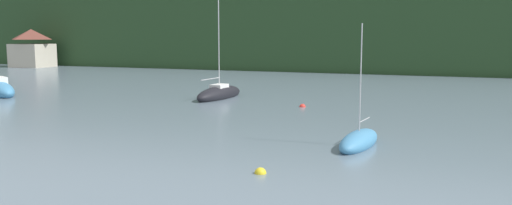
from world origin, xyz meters
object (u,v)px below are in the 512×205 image
Objects in this scene: shore_building_west at (32,49)px; sailboat_mid_3 at (359,141)px; mooring_buoy_mid at (260,173)px; sailboat_far_4 at (219,94)px; mooring_buoy_far at (302,107)px.

shore_building_west is 84.74m from sailboat_mid_3.
shore_building_west is 86.55m from mooring_buoy_mid.
sailboat_far_4 reaches higher than mooring_buoy_far.
shore_building_west reaches higher than mooring_buoy_mid.
sailboat_mid_3 is at bearing -33.96° from shore_building_west.
sailboat_far_4 is 20.75× the size of mooring_buoy_far.
sailboat_mid_3 is 7.95m from mooring_buoy_mid.
sailboat_far_4 is at bearing -128.53° from sailboat_mid_3.
mooring_buoy_mid is at bearing -39.15° from shore_building_west.
sailboat_far_4 is 9.77m from mooring_buoy_far.
sailboat_mid_3 is 23.58m from sailboat_far_4.
mooring_buoy_mid is 21.52m from mooring_buoy_far.
sailboat_mid_3 is 13.12× the size of mooring_buoy_far.
shore_building_west reaches higher than sailboat_mid_3.
sailboat_mid_3 is (70.24, -47.31, -3.23)m from shore_building_west.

